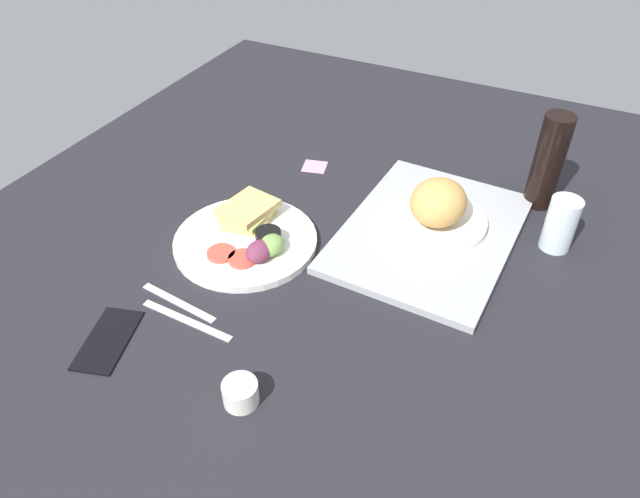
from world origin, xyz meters
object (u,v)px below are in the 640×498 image
Objects in this scene: plate_with_salad at (249,237)px; espresso_cup at (240,393)px; drinking_glass at (561,224)px; cell_phone at (108,339)px; soda_bottle at (548,162)px; knife at (187,320)px; bread_plate_near at (437,208)px; fork at (179,302)px; serving_tray at (429,233)px; sticky_note at (315,166)px.

plate_with_salad is 38.92cm from espresso_cup.
cell_phone is (60.11, -64.09, -5.31)cm from drinking_glass.
knife is (64.54, -48.76, -10.48)cm from soda_bottle.
espresso_cup is (33.76, 19.36, 0.32)cm from plate_with_salad.
soda_bottle is (-14.20, -6.00, 5.01)cm from drinking_glass.
espresso_cup is at bearing 72.67° from cell_phone.
bread_plate_near reaches higher than knife.
soda_bottle is at bearing 55.93° from fork.
cell_phone is (52.14, -40.13, -0.40)cm from serving_tray.
fork and knife have the same top height.
serving_tray is 5.42cm from bread_plate_near.
espresso_cup is 0.29× the size of knife.
soda_bottle is 3.83× the size of espresso_cup.
sticky_note is (-32.39, -1.23, -1.62)cm from plate_with_salad.
bread_plate_near is at bearing 171.44° from serving_tray.
fork is (20.66, -2.41, -1.43)cm from plate_with_salad.
bread_plate_near is 0.74× the size of plate_with_salad.
knife is at bearing 3.84° from plate_with_salad.
fork is at bearing 145.26° from knife.
cell_phone reaches higher than knife.
cell_phone is at bearing -36.69° from bread_plate_near.
fork is 5.00cm from knife.
soda_bottle reaches higher than plate_with_salad.
drinking_glass is (-5.81, 23.63, -0.05)cm from bread_plate_near.
bread_plate_near is 67.92cm from cell_phone.
bread_plate_near is (-2.15, 0.32, 4.96)cm from serving_tray.
plate_with_salad is 5.22× the size of espresso_cup.
bread_plate_near reaches higher than espresso_cup.
sticky_note is at bearing -177.82° from plate_with_salad.
espresso_cup is at bearing -22.54° from soda_bottle.
bread_plate_near reaches higher than drinking_glass.
plate_with_salad is (18.72, -32.40, 0.88)cm from serving_tray.
soda_bottle is at bearing 55.06° from knife.
soda_bottle reaches higher than espresso_cup.
plate_with_salad is at bearing 95.97° from knife.
serving_tray is 3.94× the size of drinking_glass.
drinking_glass is 75.66cm from fork.
fork is at bearing -51.15° from drinking_glass.
espresso_cup is (52.48, -13.04, 1.20)cm from serving_tray.
knife is 13.50cm from cell_phone.
espresso_cup is at bearing -27.49° from knife.
serving_tray is 2.65× the size of fork.
bread_plate_near is 1.15× the size of knife.
fork is (39.38, -34.81, -0.55)cm from serving_tray.
soda_bottle is at bearing 141.01° from serving_tray.
sticky_note is (-13.67, -33.64, -0.74)cm from serving_tray.
plate_with_salad is 20.84cm from fork.
drinking_glass is 0.79× the size of cell_phone.
espresso_cup reaches higher than sticky_note.
plate_with_salad is at bearing -64.66° from drinking_glass.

